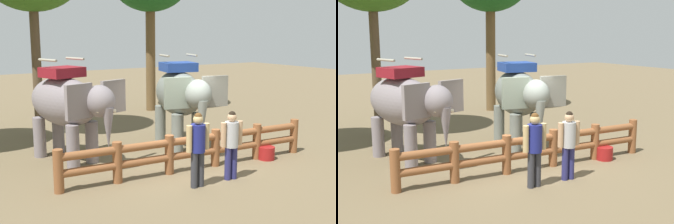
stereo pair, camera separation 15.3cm
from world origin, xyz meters
TOP-DOWN VIEW (x-y plane):
  - ground_plane at (0.00, 0.00)m, footprint 60.00×60.00m
  - log_fence at (0.00, -0.07)m, footprint 7.56×0.68m
  - elephant_near_left at (-2.56, 2.48)m, footprint 2.38×3.56m
  - elephant_center at (1.02, 2.10)m, footprint 2.18×3.58m
  - tourist_woman_in_black at (0.38, -1.22)m, footprint 0.63×0.37m
  - tourist_man_in_blue at (-0.68, -1.23)m, footprint 0.65×0.36m
  - feed_bucket at (2.41, -0.41)m, footprint 0.48×0.48m

SIDE VIEW (x-z plane):
  - ground_plane at x=0.00m, z-range 0.00..0.00m
  - feed_bucket at x=2.41m, z-range 0.00..0.38m
  - log_fence at x=0.00m, z-range 0.08..1.13m
  - tourist_woman_in_black at x=0.38m, z-range 0.14..1.91m
  - tourist_man_in_blue at x=-0.68m, z-range 0.14..1.98m
  - elephant_near_left at x=-2.56m, z-range 0.18..3.16m
  - elephant_center at x=1.02m, z-range 0.19..3.19m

